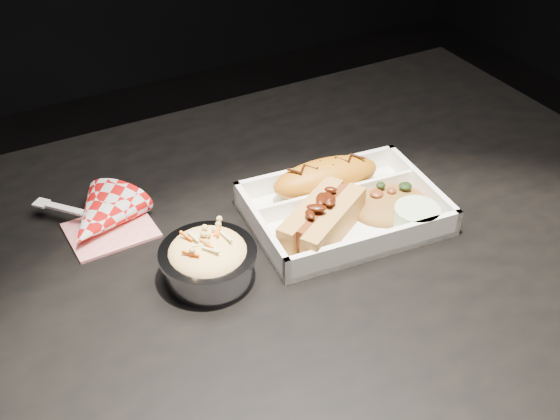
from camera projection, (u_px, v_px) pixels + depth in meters
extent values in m
cube|color=black|center=(268.00, 260.00, 0.91)|extent=(1.20, 0.80, 0.03)
cylinder|color=black|center=(414.00, 221.00, 1.59)|extent=(0.05, 0.05, 0.72)
cube|color=white|center=(344.00, 217.00, 0.95)|extent=(0.27, 0.20, 0.01)
cube|color=white|center=(317.00, 175.00, 1.00)|extent=(0.25, 0.03, 0.04)
cube|color=white|center=(376.00, 246.00, 0.88)|extent=(0.25, 0.03, 0.04)
cube|color=white|center=(260.00, 230.00, 0.90)|extent=(0.02, 0.18, 0.04)
cube|color=white|center=(421.00, 188.00, 0.98)|extent=(0.02, 0.18, 0.04)
cube|color=white|center=(336.00, 199.00, 0.96)|extent=(0.23, 0.03, 0.03)
ellipsoid|color=#B96B12|center=(326.00, 177.00, 0.97)|extent=(0.16, 0.08, 0.05)
cube|color=#BC8440|center=(334.00, 225.00, 0.89)|extent=(0.13, 0.09, 0.04)
cube|color=#BC8440|center=(311.00, 217.00, 0.91)|extent=(0.13, 0.09, 0.04)
cylinder|color=brown|center=(323.00, 215.00, 0.90)|extent=(0.12, 0.08, 0.03)
ellipsoid|color=olive|center=(390.00, 198.00, 0.95)|extent=(0.12, 0.10, 0.03)
cylinder|color=#B6D5A1|center=(416.00, 218.00, 0.92)|extent=(0.06, 0.06, 0.03)
cylinder|color=silver|center=(209.00, 266.00, 0.84)|extent=(0.10, 0.10, 0.04)
cylinder|color=silver|center=(208.00, 253.00, 0.83)|extent=(0.12, 0.12, 0.01)
ellipsoid|color=beige|center=(208.00, 253.00, 0.83)|extent=(0.10, 0.10, 0.04)
cube|color=red|center=(111.00, 230.00, 0.93)|extent=(0.11, 0.09, 0.00)
cone|color=red|center=(99.00, 219.00, 0.92)|extent=(0.15, 0.15, 0.10)
cube|color=white|center=(63.00, 208.00, 0.94)|extent=(0.05, 0.05, 0.00)
cube|color=white|center=(41.00, 203.00, 0.95)|extent=(0.03, 0.03, 0.00)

